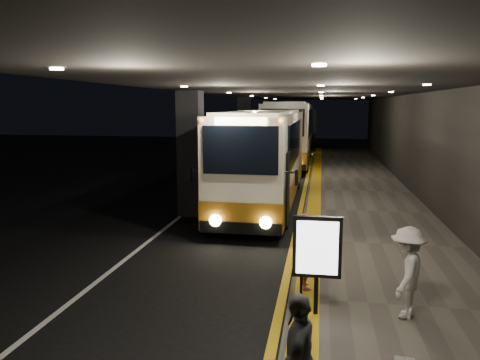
% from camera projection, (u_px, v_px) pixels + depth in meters
% --- Properties ---
extents(ground, '(90.00, 90.00, 0.00)m').
position_uv_depth(ground, '(205.00, 250.00, 12.75)').
color(ground, black).
extents(lane_line_white, '(0.12, 50.00, 0.01)m').
position_uv_depth(lane_line_white, '(191.00, 208.00, 17.92)').
color(lane_line_white, silver).
rests_on(lane_line_white, ground).
extents(kerb_stripe_yellow, '(0.18, 50.00, 0.01)m').
position_uv_depth(kerb_stripe_yellow, '(300.00, 212.00, 17.22)').
color(kerb_stripe_yellow, gold).
rests_on(kerb_stripe_yellow, ground).
extents(sidewalk, '(4.50, 50.00, 0.15)m').
position_uv_depth(sidewalk, '(367.00, 213.00, 16.80)').
color(sidewalk, '#514C44').
rests_on(sidewalk, ground).
extents(tactile_strip, '(0.50, 50.00, 0.01)m').
position_uv_depth(tactile_strip, '(314.00, 209.00, 17.11)').
color(tactile_strip, gold).
rests_on(tactile_strip, sidewalk).
extents(terminal_wall, '(0.10, 50.00, 6.00)m').
position_uv_depth(terminal_wall, '(439.00, 132.00, 15.96)').
color(terminal_wall, black).
rests_on(terminal_wall, ground).
extents(support_columns, '(0.80, 24.80, 4.40)m').
position_uv_depth(support_columns, '(191.00, 154.00, 16.55)').
color(support_columns, black).
rests_on(support_columns, ground).
extents(canopy, '(9.00, 50.00, 0.40)m').
position_uv_depth(canopy, '(307.00, 85.00, 16.47)').
color(canopy, black).
rests_on(canopy, support_columns).
extents(coach_main, '(2.41, 11.56, 3.59)m').
position_uv_depth(coach_main, '(265.00, 161.00, 18.33)').
color(coach_main, beige).
rests_on(coach_main, ground).
extents(coach_second, '(2.68, 12.68, 3.99)m').
position_uv_depth(coach_second, '(290.00, 135.00, 31.28)').
color(coach_second, beige).
rests_on(coach_second, ground).
extents(coach_third, '(2.88, 11.05, 3.44)m').
position_uv_depth(coach_third, '(300.00, 130.00, 43.57)').
color(coach_third, beige).
rests_on(coach_third, ground).
extents(passenger_boarding, '(0.53, 0.66, 1.59)m').
position_uv_depth(passenger_boarding, '(306.00, 251.00, 9.57)').
color(passenger_boarding, '#C65C61').
rests_on(passenger_boarding, sidewalk).
extents(passenger_waiting_white, '(0.83, 1.17, 1.65)m').
position_uv_depth(passenger_waiting_white, '(407.00, 272.00, 8.26)').
color(passenger_waiting_white, silver).
rests_on(passenger_waiting_white, sidewalk).
extents(passenger_waiting_grey, '(0.57, 0.98, 1.61)m').
position_uv_depth(passenger_waiting_grey, '(299.00, 358.00, 5.49)').
color(passenger_waiting_grey, '#57585D').
rests_on(passenger_waiting_grey, sidewalk).
extents(info_sign, '(0.86, 0.13, 1.82)m').
position_uv_depth(info_sign, '(317.00, 249.00, 8.27)').
color(info_sign, black).
rests_on(info_sign, sidewalk).
extents(stanchion_post, '(0.05, 0.05, 1.18)m').
position_uv_depth(stanchion_post, '(301.00, 275.00, 8.79)').
color(stanchion_post, black).
rests_on(stanchion_post, sidewalk).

